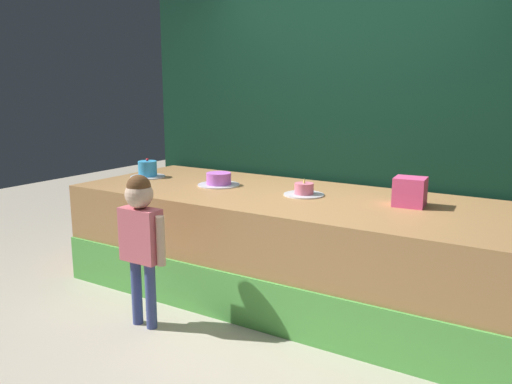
{
  "coord_description": "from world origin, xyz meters",
  "views": [
    {
      "loc": [
        1.75,
        -2.77,
        1.62
      ],
      "look_at": [
        -0.24,
        0.39,
        0.85
      ],
      "focal_mm": 36.68,
      "sensor_mm": 36.0,
      "label": 1
    }
  ],
  "objects_px": {
    "child_figure": "(141,230)",
    "cake_center": "(219,180)",
    "cake_left": "(148,170)",
    "pink_box": "(410,192)",
    "cake_right": "(304,191)"
  },
  "relations": [
    {
      "from": "child_figure",
      "to": "cake_center",
      "type": "height_order",
      "value": "child_figure"
    },
    {
      "from": "cake_center",
      "to": "cake_right",
      "type": "height_order",
      "value": "cake_right"
    },
    {
      "from": "child_figure",
      "to": "cake_right",
      "type": "bearing_deg",
      "value": 57.27
    },
    {
      "from": "cake_left",
      "to": "cake_right",
      "type": "xyz_separation_m",
      "value": [
        1.55,
        0.05,
        -0.03
      ]
    },
    {
      "from": "cake_center",
      "to": "pink_box",
      "type": "bearing_deg",
      "value": 3.26
    },
    {
      "from": "cake_center",
      "to": "cake_left",
      "type": "bearing_deg",
      "value": -178.46
    },
    {
      "from": "cake_left",
      "to": "cake_center",
      "type": "relative_size",
      "value": 0.89
    },
    {
      "from": "cake_left",
      "to": "pink_box",
      "type": "bearing_deg",
      "value": 2.69
    },
    {
      "from": "child_figure",
      "to": "cake_right",
      "type": "xyz_separation_m",
      "value": [
        0.67,
        1.05,
        0.16
      ]
    },
    {
      "from": "pink_box",
      "to": "cake_center",
      "type": "distance_m",
      "value": 1.56
    },
    {
      "from": "child_figure",
      "to": "cake_center",
      "type": "relative_size",
      "value": 3.01
    },
    {
      "from": "pink_box",
      "to": "cake_left",
      "type": "bearing_deg",
      "value": -177.31
    },
    {
      "from": "pink_box",
      "to": "cake_right",
      "type": "distance_m",
      "value": 0.78
    },
    {
      "from": "child_figure",
      "to": "cake_right",
      "type": "relative_size",
      "value": 3.43
    },
    {
      "from": "cake_center",
      "to": "child_figure",
      "type": "bearing_deg",
      "value": -84.15
    }
  ]
}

